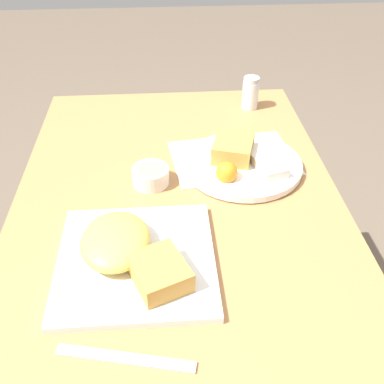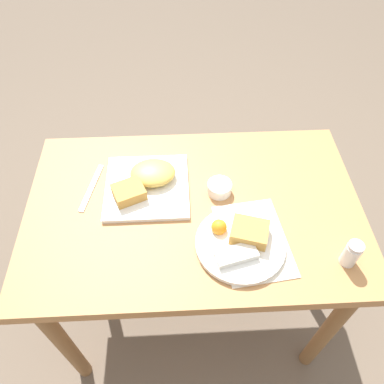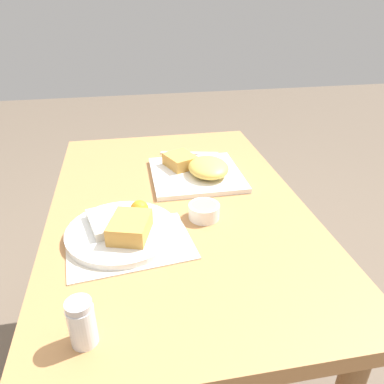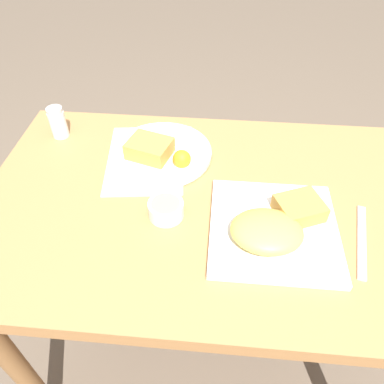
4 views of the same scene
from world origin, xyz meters
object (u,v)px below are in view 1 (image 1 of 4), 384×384
at_px(sauce_ramekin, 151,175).
at_px(butter_knife, 125,358).
at_px(plate_square_near, 131,254).
at_px(plate_oval_far, 242,161).
at_px(salt_shaker, 250,95).

xyz_separation_m(sauce_ramekin, butter_knife, (0.40, -0.03, -0.02)).
xyz_separation_m(plate_square_near, plate_oval_far, (-0.26, 0.22, -0.00)).
bearing_deg(butter_knife, sauce_ramekin, 97.52).
distance_m(plate_oval_far, sauce_ramekin, 0.20).
height_order(plate_square_near, sauce_ramekin, plate_square_near).
bearing_deg(sauce_ramekin, plate_square_near, -7.96).
height_order(plate_square_near, plate_oval_far, plate_square_near).
distance_m(sauce_ramekin, butter_knife, 0.40).
relative_size(plate_square_near, butter_knife, 1.34).
height_order(plate_oval_far, butter_knife, plate_oval_far).
relative_size(plate_oval_far, sauce_ramekin, 3.34).
distance_m(salt_shaker, butter_knife, 0.77).
distance_m(sauce_ramekin, salt_shaker, 0.41).
bearing_deg(butter_knife, salt_shaker, 80.18).
bearing_deg(salt_shaker, plate_oval_far, -13.46).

